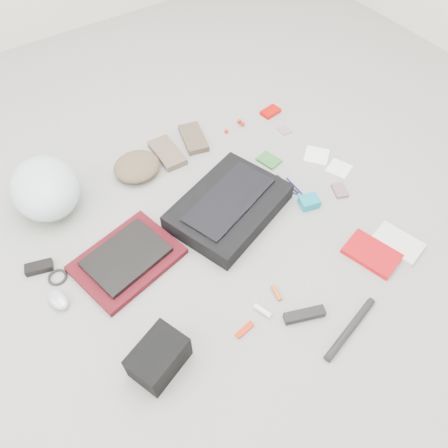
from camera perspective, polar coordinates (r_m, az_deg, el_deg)
ground_plane at (r=1.93m, az=0.00°, el=-0.90°), size 4.00×4.00×0.00m
messenger_bag at (r=1.96m, az=0.65°, el=2.26°), size 0.60×0.51×0.09m
bag_flap at (r=1.93m, az=0.67°, el=3.18°), size 0.48×0.33×0.01m
laptop_sleeve at (r=1.87m, az=-12.53°, el=-4.58°), size 0.47×0.40×0.03m
laptop at (r=1.85m, az=-12.66°, el=-4.16°), size 0.36×0.30×0.02m
bike_helmet at (r=2.10m, az=-22.32°, el=4.38°), size 0.32×0.39×0.22m
beanie at (r=2.18m, az=-11.32°, el=7.37°), size 0.24×0.23×0.08m
mitten_left at (r=2.26m, az=-7.44°, el=9.20°), size 0.12×0.23×0.03m
mitten_right at (r=2.33m, az=-4.01°, el=11.12°), size 0.16×0.24×0.03m
power_brick at (r=1.96m, az=-23.00°, el=-5.24°), size 0.12×0.08×0.03m
cable_coil at (r=1.92m, az=-20.93°, el=-6.51°), size 0.08×0.08×0.01m
mouse at (r=1.85m, az=-20.81°, el=-9.23°), size 0.08×0.12×0.04m
camera_bag at (r=1.60m, az=-8.52°, el=-16.87°), size 0.24×0.20×0.13m
multitool at (r=1.69m, az=2.73°, el=-13.62°), size 0.08×0.03×0.01m
toiletry_tube_white at (r=1.73m, az=5.07°, el=-11.22°), size 0.05×0.08×0.02m
toiletry_tube_orange at (r=1.77m, az=6.88°, el=-8.93°), size 0.03×0.07×0.02m
u_lock at (r=1.73m, az=10.46°, el=-11.59°), size 0.16×0.09×0.03m
bike_pump at (r=1.75m, az=16.17°, el=-13.00°), size 0.31×0.11×0.03m
book_red at (r=1.95m, az=18.74°, el=-3.69°), size 0.20×0.25×0.02m
book_white at (r=2.03m, az=21.71°, el=-2.32°), size 0.18×0.23×0.02m
notepad at (r=2.23m, az=5.88°, el=8.30°), size 0.10×0.13×0.01m
pen_blue at (r=2.11m, az=7.89°, el=4.56°), size 0.07×0.13×0.01m
pen_black at (r=2.13m, az=8.30°, el=5.19°), size 0.02×0.15×0.01m
pen_navy at (r=2.13m, az=9.21°, el=4.90°), size 0.01×0.13×0.01m
accordion_wallet at (r=2.05m, az=11.07°, el=2.84°), size 0.10×0.09×0.04m
card_deck at (r=2.15m, az=14.89°, el=4.24°), size 0.09×0.10×0.02m
napkin_top at (r=2.30m, az=12.00°, el=8.75°), size 0.17×0.17×0.01m
napkin_bottom at (r=2.26m, az=14.79°, el=7.03°), size 0.14×0.14×0.01m
lollipop_a at (r=2.38m, az=0.30°, el=12.03°), size 0.03×0.03×0.02m
lollipop_b at (r=2.44m, az=2.03°, el=13.26°), size 0.03×0.03×0.02m
lollipop_c at (r=2.42m, az=2.44°, el=12.93°), size 0.03×0.03×0.02m
altoids_tin at (r=2.52m, az=6.09°, el=14.37°), size 0.11×0.08×0.02m
stamp_sheet at (r=2.42m, az=7.87°, el=12.03°), size 0.06×0.07×0.00m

